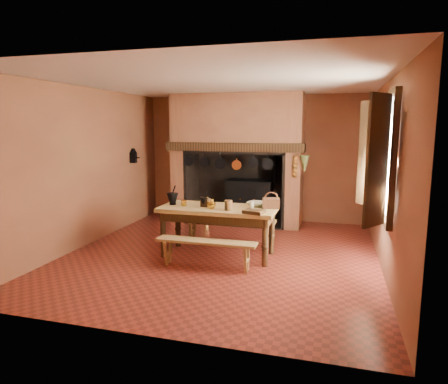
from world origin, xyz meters
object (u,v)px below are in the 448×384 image
Objects in this scene: bench_front at (206,247)px; coffee_grinder at (206,202)px; mixing_bowl at (257,204)px; work_table at (218,215)px; iron_range at (250,200)px; wicker_basket at (271,203)px.

bench_front is 0.86m from coffee_grinder.
coffee_grinder reaches higher than mixing_bowl.
work_table is 1.23× the size of bench_front.
work_table is 0.66m from mixing_bowl.
iron_range is 1.04× the size of bench_front.
bench_front is 5.07× the size of wicker_basket.
bench_front is (0.00, -0.63, -0.36)m from work_table.
mixing_bowl is (0.60, 0.84, 0.53)m from bench_front.
bench_front is at bearing -90.00° from work_table.
bench_front is at bearing -125.27° from mixing_bowl.
work_table is at bearing -177.18° from wicker_basket.
work_table is 9.41× the size of coffee_grinder.
wicker_basket reaches higher than coffee_grinder.
bench_front is 1.16m from mixing_bowl.
work_table is (-0.00, -2.52, 0.20)m from iron_range.
coffee_grinder is at bearing -163.97° from mixing_bowl.
iron_range is 5.14× the size of mixing_bowl.
mixing_bowl is at bearing 160.37° from wicker_basket.
work_table is at bearing -159.86° from mixing_bowl.
iron_range is 0.85× the size of work_table.
bench_front is 4.92× the size of mixing_bowl.
bench_front is (-0.00, -3.15, -0.16)m from iron_range.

